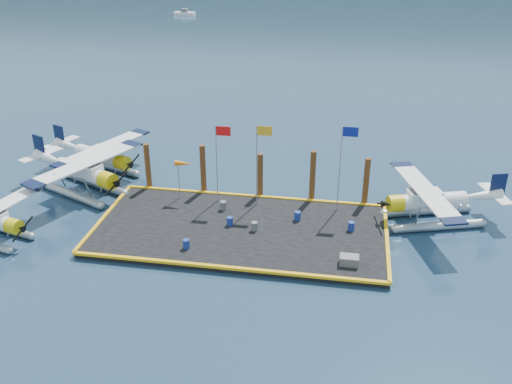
% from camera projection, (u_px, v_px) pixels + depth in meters
% --- Properties ---
extents(ground, '(4000.00, 4000.00, 0.00)m').
position_uv_depth(ground, '(241.00, 233.00, 39.83)').
color(ground, '#19334C').
rests_on(ground, ground).
extents(dock, '(20.00, 10.00, 0.40)m').
position_uv_depth(dock, '(241.00, 230.00, 39.74)').
color(dock, black).
rests_on(dock, ground).
extents(dock_bumpers, '(20.25, 10.25, 0.18)m').
position_uv_depth(dock_bumpers, '(241.00, 227.00, 39.62)').
color(dock_bumpers, '#E5A40D').
rests_on(dock_bumpers, dock).
extents(seaplane_b, '(9.83, 10.30, 3.78)m').
position_uv_depth(seaplane_b, '(84.00, 175.00, 44.69)').
color(seaplane_b, '#9298A0').
rests_on(seaplane_b, ground).
extents(seaplane_c, '(9.15, 9.65, 3.51)m').
position_uv_depth(seaplane_c, '(101.00, 158.00, 47.95)').
color(seaplane_c, '#9298A0').
rests_on(seaplane_c, ground).
extents(seaplane_d, '(9.30, 9.96, 3.56)m').
position_uv_depth(seaplane_d, '(429.00, 203.00, 40.49)').
color(seaplane_d, '#9298A0').
rests_on(seaplane_d, ground).
extents(drum_0, '(0.44, 0.44, 0.61)m').
position_uv_depth(drum_0, '(230.00, 221.00, 39.89)').
color(drum_0, navy).
rests_on(drum_0, dock).
extents(drum_1, '(0.45, 0.45, 0.63)m').
position_uv_depth(drum_1, '(254.00, 226.00, 39.22)').
color(drum_1, '#525257').
rests_on(drum_1, dock).
extents(drum_2, '(0.46, 0.46, 0.65)m').
position_uv_depth(drum_2, '(297.00, 216.00, 40.55)').
color(drum_2, navy).
rests_on(drum_2, dock).
extents(drum_3, '(0.44, 0.44, 0.63)m').
position_uv_depth(drum_3, '(186.00, 244.00, 37.15)').
color(drum_3, navy).
rests_on(drum_3, dock).
extents(drum_4, '(0.45, 0.45, 0.63)m').
position_uv_depth(drum_4, '(351.00, 226.00, 39.24)').
color(drum_4, navy).
rests_on(drum_4, dock).
extents(drum_5, '(0.47, 0.47, 0.66)m').
position_uv_depth(drum_5, '(223.00, 206.00, 41.96)').
color(drum_5, '#525257').
rests_on(drum_5, dock).
extents(crate, '(1.18, 0.79, 0.59)m').
position_uv_depth(crate, '(349.00, 260.00, 35.42)').
color(crate, '#525257').
rests_on(crate, dock).
extents(flagpole_red, '(1.14, 0.08, 6.00)m').
position_uv_depth(flagpole_red, '(219.00, 152.00, 41.60)').
color(flagpole_red, '#9C9DA4').
rests_on(flagpole_red, dock).
extents(flagpole_yellow, '(1.14, 0.08, 6.20)m').
position_uv_depth(flagpole_yellow, '(260.00, 153.00, 41.10)').
color(flagpole_yellow, '#9C9DA4').
rests_on(flagpole_yellow, dock).
extents(flagpole_blue, '(1.14, 0.08, 6.50)m').
position_uv_depth(flagpole_blue, '(343.00, 156.00, 40.12)').
color(flagpole_blue, '#9C9DA4').
rests_on(flagpole_blue, dock).
extents(windsock, '(1.40, 0.44, 3.12)m').
position_uv_depth(windsock, '(184.00, 164.00, 42.53)').
color(windsock, '#9C9DA4').
rests_on(windsock, dock).
extents(piling_0, '(0.44, 0.44, 4.00)m').
position_uv_depth(piling_0, '(148.00, 168.00, 45.01)').
color(piling_0, '#422512').
rests_on(piling_0, ground).
extents(piling_1, '(0.44, 0.44, 4.20)m').
position_uv_depth(piling_1, '(203.00, 171.00, 44.29)').
color(piling_1, '#422512').
rests_on(piling_1, ground).
extents(piling_2, '(0.44, 0.44, 3.80)m').
position_uv_depth(piling_2, '(260.00, 177.00, 43.69)').
color(piling_2, '#422512').
rests_on(piling_2, ground).
extents(piling_3, '(0.44, 0.44, 4.30)m').
position_uv_depth(piling_3, '(312.00, 178.00, 42.98)').
color(piling_3, '#422512').
rests_on(piling_3, ground).
extents(piling_4, '(0.44, 0.44, 4.00)m').
position_uv_depth(piling_4, '(366.00, 183.00, 42.44)').
color(piling_4, '#422512').
rests_on(piling_4, ground).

